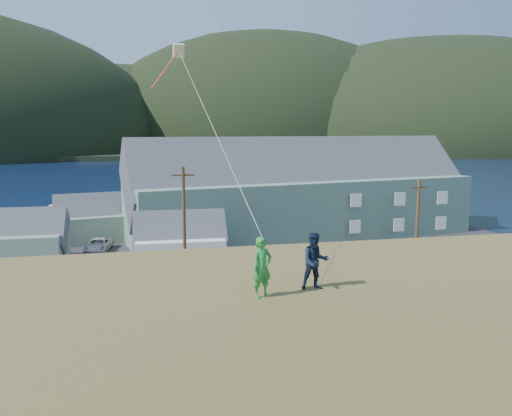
{
  "coord_description": "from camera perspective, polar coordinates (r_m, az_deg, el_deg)",
  "views": [
    {
      "loc": [
        -3.59,
        -33.28,
        12.19
      ],
      "look_at": [
        0.84,
        -12.13,
        8.8
      ],
      "focal_mm": 35.0,
      "sensor_mm": 36.0,
      "label": 1
    }
  ],
  "objects": [
    {
      "name": "ground",
      "position": [
        35.62,
        -5.44,
        -11.13
      ],
      "size": [
        900.0,
        900.0,
        0.0
      ],
      "primitive_type": "plane",
      "color": "#0A1638",
      "rests_on": "ground"
    },
    {
      "name": "grass_strip",
      "position": [
        33.74,
        -5.05,
        -12.2
      ],
      "size": [
        110.0,
        8.0,
        0.1
      ],
      "primitive_type": "cube",
      "color": "#4C3D19",
      "rests_on": "ground"
    },
    {
      "name": "waterfront_lot",
      "position": [
        51.84,
        -7.56,
        -4.69
      ],
      "size": [
        72.0,
        36.0,
        0.12
      ],
      "primitive_type": "cube",
      "color": "#28282B",
      "rests_on": "ground"
    },
    {
      "name": "wharf",
      "position": [
        74.25,
        -13.55,
        -0.43
      ],
      "size": [
        26.0,
        14.0,
        0.9
      ],
      "primitive_type": "cube",
      "color": "gray",
      "rests_on": "ground"
    },
    {
      "name": "far_shore",
      "position": [
        363.47,
        -11.36,
        6.99
      ],
      "size": [
        900.0,
        320.0,
        2.0
      ],
      "primitive_type": "cube",
      "color": "black",
      "rests_on": "ground"
    },
    {
      "name": "far_hills",
      "position": [
        315.27,
        -4.73,
        7.04
      ],
      "size": [
        760.0,
        265.0,
        143.0
      ],
      "color": "black",
      "rests_on": "ground"
    },
    {
      "name": "lodge",
      "position": [
        56.81,
        5.43,
        1.91
      ],
      "size": [
        40.63,
        18.13,
        13.81
      ],
      "rotation": [
        0.0,
        0.0,
        0.19
      ],
      "color": "gray",
      "rests_on": "waterfront_lot"
    },
    {
      "name": "shed_palegreen_near",
      "position": [
        50.01,
        -25.68,
        -3.3
      ],
      "size": [
        8.74,
        5.58,
        6.25
      ],
      "rotation": [
        0.0,
        0.0,
        -0.02
      ],
      "color": "gray",
      "rests_on": "waterfront_lot"
    },
    {
      "name": "shed_white",
      "position": [
        43.91,
        -8.65,
        -4.02
      ],
      "size": [
        8.02,
        5.44,
        6.32
      ],
      "rotation": [
        0.0,
        0.0,
        -0.02
      ],
      "color": "white",
      "rests_on": "waterfront_lot"
    },
    {
      "name": "shed_palegreen_far",
      "position": [
        57.82,
        -17.39,
        -1.18
      ],
      "size": [
        10.42,
        7.19,
        6.41
      ],
      "rotation": [
        0.0,
        0.0,
        0.2
      ],
      "color": "gray",
      "rests_on": "waterfront_lot"
    },
    {
      "name": "utility_poles",
      "position": [
        35.6,
        -8.82,
        -3.23
      ],
      "size": [
        34.54,
        0.24,
        9.84
      ],
      "color": "#47331E",
      "rests_on": "waterfront_lot"
    },
    {
      "name": "parked_cars",
      "position": [
        55.39,
        -19.05,
        -3.4
      ],
      "size": [
        21.43,
        11.06,
        1.55
      ],
      "color": "slate",
      "rests_on": "waterfront_lot"
    },
    {
      "name": "kite_flyer_green",
      "position": [
        15.02,
        0.7,
        -6.8
      ],
      "size": [
        0.79,
        0.68,
        1.84
      ],
      "primitive_type": "imported",
      "rotation": [
        0.0,
        0.0,
        0.43
      ],
      "color": "#268B36",
      "rests_on": "hillside"
    },
    {
      "name": "kite_flyer_navy",
      "position": [
        15.87,
        6.77,
        -6.06
      ],
      "size": [
        0.92,
        0.74,
        1.81
      ],
      "primitive_type": "imported",
      "rotation": [
        0.0,
        0.0,
        -0.06
      ],
      "color": "#121D33",
      "rests_on": "hillside"
    },
    {
      "name": "kite_rig",
      "position": [
        22.0,
        -8.94,
        16.81
      ],
      "size": [
        1.57,
        4.24,
        10.43
      ],
      "color": "beige",
      "rests_on": "ground"
    }
  ]
}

